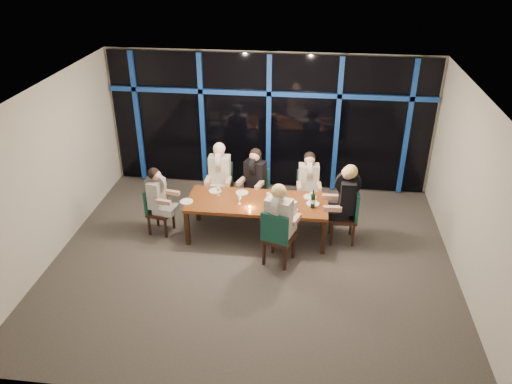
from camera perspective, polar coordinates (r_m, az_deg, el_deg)
room at (r=7.91m, az=-0.52°, el=4.19°), size 7.04×7.00×3.02m
window_wall at (r=10.79m, az=1.55°, el=8.17°), size 6.86×0.43×2.94m
dining_table at (r=9.23m, az=0.15°, el=-1.43°), size 2.60×1.00×0.75m
chair_far_left at (r=10.23m, az=-4.05°, el=0.90°), size 0.48×0.48×1.02m
chair_far_mid at (r=10.10m, az=0.01°, el=0.43°), size 0.57×0.57×0.97m
chair_far_right at (r=10.05m, az=5.92°, el=0.08°), size 0.47×0.47×0.95m
chair_end_left at (r=9.64m, az=-11.34°, el=-1.79°), size 0.50×0.50×0.92m
chair_end_right at (r=9.30m, az=10.48°, el=-2.35°), size 0.52×0.52×1.06m
chair_near_mid at (r=8.51m, az=2.41°, el=-5.00°), size 0.62×0.62×1.06m
diner_far_left at (r=9.97m, az=-4.21°, el=2.72°), size 0.51×0.64×0.99m
diner_far_mid at (r=9.86m, az=-0.19°, el=2.21°), size 0.57×0.66×0.94m
diner_far_right at (r=9.81m, az=6.05°, el=1.81°), size 0.49×0.61×0.93m
diner_end_left at (r=9.43m, az=-11.12°, el=0.07°), size 0.61×0.50×0.90m
diner_end_right at (r=9.08m, az=10.15°, el=-0.06°), size 0.67×0.54×1.03m
diner_near_mid at (r=8.36m, az=2.71°, el=-2.30°), size 0.63×0.72×1.03m
plate_far_left at (r=9.57m, az=-4.69°, el=0.13°), size 0.24×0.24×0.01m
plate_far_mid at (r=9.48m, az=-1.62°, el=-0.06°), size 0.24×0.24×0.01m
plate_far_right at (r=9.38m, az=6.18°, el=-0.56°), size 0.24×0.24×0.01m
plate_end_left at (r=9.26m, az=-7.88°, el=-1.09°), size 0.24×0.24×0.01m
plate_end_right at (r=9.16m, az=6.51°, el=-1.34°), size 0.24×0.24×0.01m
plate_near_mid at (r=8.94m, az=4.05°, el=-2.01°), size 0.24×0.24×0.01m
wine_bottle at (r=8.98m, az=6.53°, el=-1.01°), size 0.08×0.08×0.36m
water_pitcher at (r=8.86m, az=4.33°, el=-1.64°), size 0.12×0.10×0.19m
tea_light at (r=8.98m, az=-0.71°, el=-1.73°), size 0.05×0.05×0.03m
wine_glass_a at (r=9.06m, az=-1.92°, el=-0.62°), size 0.07×0.07×0.18m
wine_glass_b at (r=9.14m, az=1.40°, el=-0.38°), size 0.07×0.07×0.17m
wine_glass_c at (r=9.06m, az=2.99°, el=-0.61°), size 0.07×0.07×0.19m
wine_glass_d at (r=9.37m, az=-4.33°, el=0.27°), size 0.06×0.06×0.16m
wine_glass_e at (r=9.21m, az=6.39°, el=-0.35°), size 0.06×0.06×0.16m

